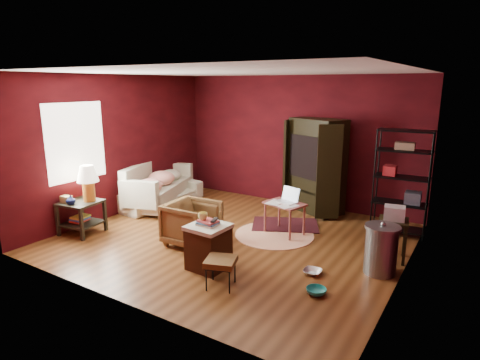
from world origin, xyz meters
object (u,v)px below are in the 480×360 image
object	(u,v)px
hamper	(208,246)
laptop_desk	(285,206)
sofa	(160,188)
side_table	(84,193)
tv_armoire	(315,164)
armchair	(192,221)
wire_shelving	(403,178)

from	to	relation	value
hamper	laptop_desk	bearing A→B (deg)	79.74
sofa	side_table	distance (m)	2.02
sofa	tv_armoire	size ratio (longest dim) A/B	1.02
sofa	armchair	distance (m)	2.44
sofa	hamper	size ratio (longest dim) A/B	2.62
armchair	wire_shelving	size ratio (longest dim) A/B	0.43
armchair	tv_armoire	size ratio (longest dim) A/B	0.41
sofa	tv_armoire	world-z (taller)	tv_armoire
laptop_desk	wire_shelving	xyz separation A→B (m)	(1.72, 1.07, 0.51)
side_table	tv_armoire	bearing A→B (deg)	48.64
sofa	laptop_desk	world-z (taller)	laptop_desk
hamper	tv_armoire	xyz separation A→B (m)	(0.27, 3.36, 0.67)
side_table	hamper	xyz separation A→B (m)	(2.70, 0.01, -0.40)
tv_armoire	side_table	bearing A→B (deg)	-107.54
wire_shelving	hamper	bearing A→B (deg)	-128.87
tv_armoire	hamper	bearing A→B (deg)	-70.74
armchair	laptop_desk	distance (m)	1.66
wire_shelving	tv_armoire	bearing A→B (deg)	161.84
tv_armoire	wire_shelving	bearing A→B (deg)	9.21
laptop_desk	wire_shelving	distance (m)	2.09
sofa	wire_shelving	world-z (taller)	wire_shelving
hamper	laptop_desk	world-z (taller)	laptop_desk
armchair	sofa	bearing A→B (deg)	52.70
tv_armoire	laptop_desk	bearing A→B (deg)	-63.84
sofa	armchair	xyz separation A→B (m)	(2.01, -1.38, 0.01)
armchair	hamper	distance (m)	0.97
sofa	hamper	xyz separation A→B (m)	(2.78, -1.98, -0.04)
armchair	side_table	world-z (taller)	side_table
armchair	laptop_desk	size ratio (longest dim) A/B	0.96
laptop_desk	tv_armoire	xyz separation A→B (m)	(-0.06, 1.53, 0.49)
hamper	wire_shelving	xyz separation A→B (m)	(2.05, 2.90, 0.68)
armchair	wire_shelving	xyz separation A→B (m)	(2.83, 2.30, 0.63)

